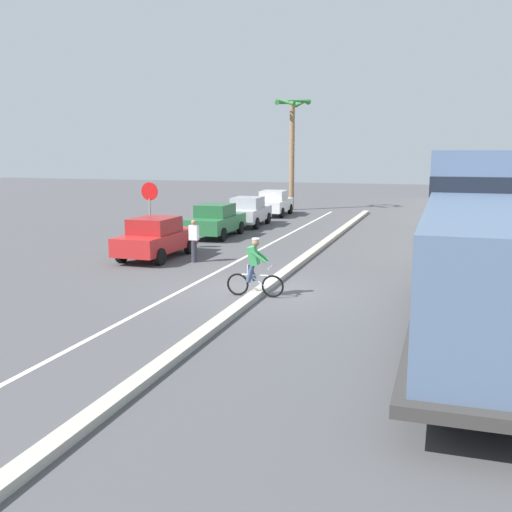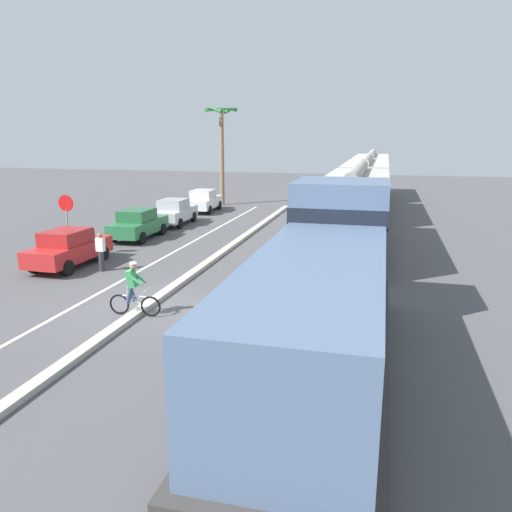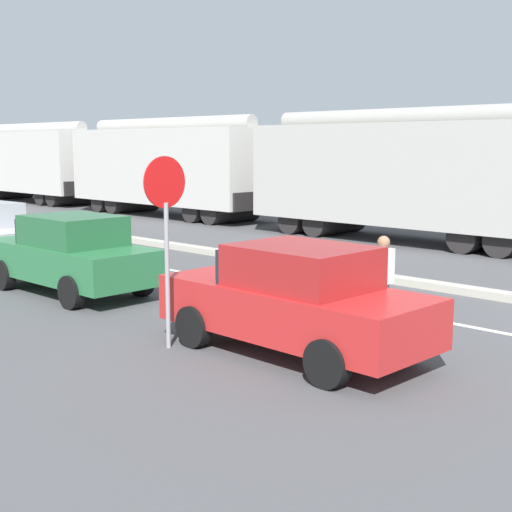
{
  "view_description": "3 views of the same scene",
  "coord_description": "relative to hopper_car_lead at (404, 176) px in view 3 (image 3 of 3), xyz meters",
  "views": [
    {
      "loc": [
        5.12,
        -16.86,
        4.21
      ],
      "look_at": [
        -0.32,
        0.27,
        1.02
      ],
      "focal_mm": 42.0,
      "sensor_mm": 36.0,
      "label": 1
    },
    {
      "loc": [
        7.31,
        -14.11,
        5.53
      ],
      "look_at": [
        3.48,
        0.87,
        1.77
      ],
      "focal_mm": 35.0,
      "sensor_mm": 36.0,
      "label": 2
    },
    {
      "loc": [
        -13.32,
        -2.54,
        3.04
      ],
      "look_at": [
        -3.91,
        6.56,
        0.99
      ],
      "focal_mm": 50.0,
      "sensor_mm": 36.0,
      "label": 3
    }
  ],
  "objects": [
    {
      "name": "median_curb",
      "position": [
        -6.09,
        -3.76,
        -2.0
      ],
      "size": [
        0.36,
        36.0,
        0.16
      ],
      "primitive_type": "cube",
      "color": "#B2AD9E",
      "rests_on": "ground"
    },
    {
      "name": "pedestrian_by_cars",
      "position": [
        -9.99,
        -6.0,
        -1.23
      ],
      "size": [
        0.34,
        0.22,
        1.62
      ],
      "color": "#33333D",
      "rests_on": "ground"
    },
    {
      "name": "hopper_car_lead",
      "position": [
        0.0,
        0.0,
        0.0
      ],
      "size": [
        2.9,
        10.6,
        4.18
      ],
      "color": "#ADABA3",
      "rests_on": "ground"
    },
    {
      "name": "parked_car_red",
      "position": [
        -11.74,
        -5.67,
        -1.26
      ],
      "size": [
        1.89,
        4.23,
        1.62
      ],
      "color": "red",
      "rests_on": "ground"
    },
    {
      "name": "hopper_car_trailing",
      "position": [
        0.0,
        23.2,
        0.0
      ],
      "size": [
        2.9,
        10.6,
        4.18
      ],
      "color": "beige",
      "rests_on": "ground"
    },
    {
      "name": "parked_car_green",
      "position": [
        -11.65,
        0.52,
        -1.26
      ],
      "size": [
        1.87,
        4.22,
        1.62
      ],
      "color": "#286B3D",
      "rests_on": "ground"
    },
    {
      "name": "stop_sign",
      "position": [
        -12.82,
        -4.06,
        -0.05
      ],
      "size": [
        0.76,
        0.08,
        2.88
      ],
      "color": "gray",
      "rests_on": "ground"
    },
    {
      "name": "lane_stripe",
      "position": [
        -8.49,
        -3.76,
        -2.07
      ],
      "size": [
        0.14,
        36.0,
        0.01
      ],
      "primitive_type": "cube",
      "color": "silver",
      "rests_on": "ground"
    },
    {
      "name": "hopper_car_middle",
      "position": [
        0.0,
        11.6,
        0.0
      ],
      "size": [
        2.9,
        10.6,
        4.18
      ],
      "color": "#BCB9B1",
      "rests_on": "ground"
    }
  ]
}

